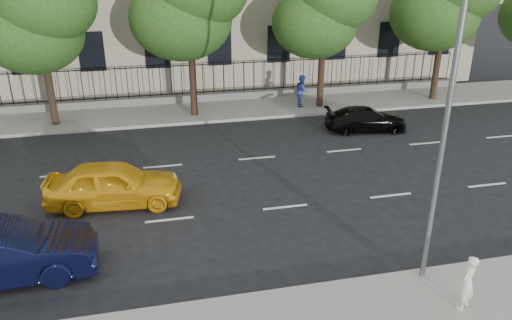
{
  "coord_description": "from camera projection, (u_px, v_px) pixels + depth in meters",
  "views": [
    {
      "loc": [
        -4.36,
        -12.26,
        8.37
      ],
      "look_at": [
        -0.93,
        3.0,
        1.67
      ],
      "focal_mm": 35.0,
      "sensor_mm": 36.0,
      "label": 1
    }
  ],
  "objects": [
    {
      "name": "far_sidewalk",
      "position": [
        229.0,
        109.0,
        27.7
      ],
      "size": [
        60.0,
        4.0,
        0.15
      ],
      "primitive_type": "cube",
      "color": "gray",
      "rests_on": "ground"
    },
    {
      "name": "lane_markings",
      "position": [
        270.0,
        180.0,
        19.43
      ],
      "size": [
        49.6,
        4.62,
        0.01
      ],
      "primitive_type": null,
      "color": "silver",
      "rests_on": "ground"
    },
    {
      "name": "ground",
      "position": [
        307.0,
        246.0,
        15.17
      ],
      "size": [
        120.0,
        120.0,
        0.0
      ],
      "primitive_type": "plane",
      "color": "black",
      "rests_on": "ground"
    },
    {
      "name": "iron_fence",
      "position": [
        224.0,
        91.0,
        29.0
      ],
      "size": [
        30.0,
        0.5,
        2.2
      ],
      "color": "slate",
      "rests_on": "far_sidewalk"
    },
    {
      "name": "pedestrian_far",
      "position": [
        302.0,
        91.0,
        27.67
      ],
      "size": [
        0.84,
        0.97,
        1.73
      ],
      "primitive_type": "imported",
      "rotation": [
        0.0,
        0.0,
        1.33
      ],
      "color": "navy",
      "rests_on": "far_sidewalk"
    },
    {
      "name": "woman_near",
      "position": [
        467.0,
        283.0,
        12.07
      ],
      "size": [
        0.64,
        0.58,
        1.47
      ],
      "primitive_type": "imported",
      "rotation": [
        0.0,
        0.0,
        3.71
      ],
      "color": "white",
      "rests_on": "near_sidewalk"
    },
    {
      "name": "tree_d",
      "position": [
        324.0,
        0.0,
        25.87
      ],
      "size": [
        5.34,
        4.94,
        8.84
      ],
      "color": "#382619",
      "rests_on": "far_sidewalk"
    },
    {
      "name": "street_light",
      "position": [
        437.0,
        91.0,
        12.06
      ],
      "size": [
        0.25,
        3.32,
        8.05
      ],
      "color": "slate",
      "rests_on": "near_sidewalk"
    },
    {
      "name": "yellow_taxi",
      "position": [
        114.0,
        184.0,
        17.32
      ],
      "size": [
        4.77,
        2.25,
        1.58
      ],
      "primitive_type": "imported",
      "rotation": [
        0.0,
        0.0,
        1.48
      ],
      "color": "gold",
      "rests_on": "ground"
    },
    {
      "name": "black_sedan",
      "position": [
        366.0,
        119.0,
        24.49
      ],
      "size": [
        4.19,
        2.15,
        1.16
      ],
      "primitive_type": "imported",
      "rotation": [
        0.0,
        0.0,
        1.44
      ],
      "color": "black",
      "rests_on": "ground"
    },
    {
      "name": "tree_b",
      "position": [
        38.0,
        6.0,
        23.05
      ],
      "size": [
        5.53,
        5.12,
        8.97
      ],
      "color": "#382619",
      "rests_on": "far_sidewalk"
    }
  ]
}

